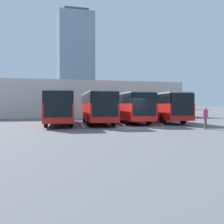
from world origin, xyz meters
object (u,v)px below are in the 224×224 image
(bus_3, at_px, (60,107))
(bus_0, at_px, (161,106))
(pedestrian, at_px, (205,117))
(bus_1, at_px, (129,106))
(bus_2, at_px, (97,106))

(bus_3, bearing_deg, bus_0, -168.82)
(bus_0, bearing_deg, pedestrian, 91.82)
(bus_0, relative_size, bus_1, 1.00)
(bus_2, bearing_deg, bus_1, -161.16)
(bus_1, bearing_deg, bus_0, -173.00)
(bus_1, relative_size, bus_3, 1.00)
(bus_1, xyz_separation_m, bus_3, (7.54, 0.95, 0.00))
(bus_0, xyz_separation_m, bus_2, (7.54, 0.92, 0.00))
(bus_1, height_order, bus_2, same)
(bus_2, bearing_deg, bus_3, 7.52)
(bus_1, distance_m, pedestrian, 10.06)
(bus_0, distance_m, bus_3, 11.35)
(bus_0, relative_size, pedestrian, 7.04)
(bus_2, xyz_separation_m, pedestrian, (-6.82, 8.70, -0.82))
(bus_1, relative_size, pedestrian, 7.04)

